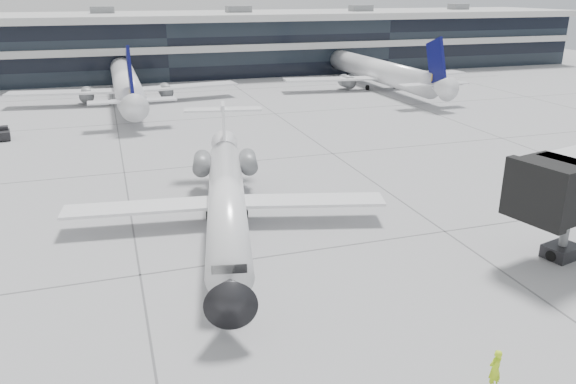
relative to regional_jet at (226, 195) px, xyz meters
name	(u,v)px	position (x,y,z in m)	size (l,w,h in m)	color
ground	(305,251)	(3.68, -5.75, -2.16)	(220.00, 220.00, 0.00)	gray
terminal	(161,47)	(3.68, 76.25, 2.84)	(170.00, 22.00, 10.00)	black
bg_jet_center	(128,101)	(-4.32, 49.25, -2.16)	(32.00, 40.00, 9.60)	white
bg_jet_right	(376,87)	(35.68, 49.25, -2.16)	(32.00, 40.00, 9.60)	white
regional_jet	(226,195)	(0.00, 0.00, 0.00)	(21.90, 27.30, 6.34)	white
ramp_worker	(495,369)	(6.75, -20.07, -1.27)	(0.66, 0.43, 1.80)	#C6FD1A
traffic_cone	(181,204)	(-2.68, 4.14, -1.88)	(0.50, 0.50, 0.61)	#E05A0B
far_tug	(3,134)	(-18.20, 30.38, -1.54)	(1.56, 2.33, 1.39)	black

